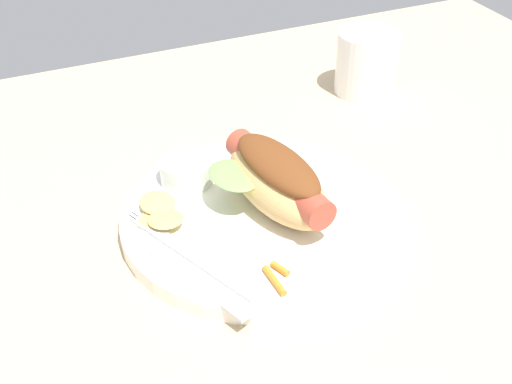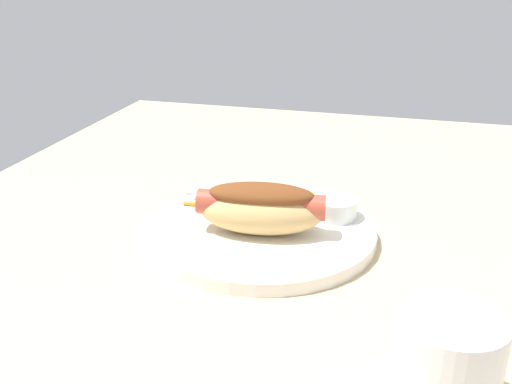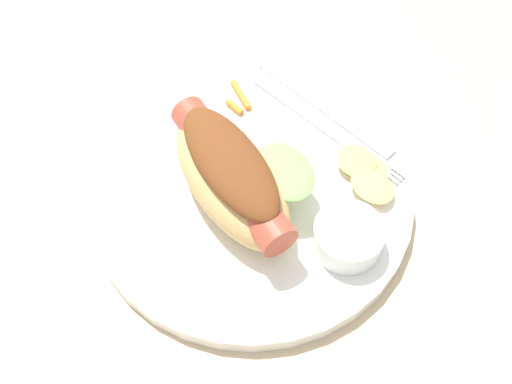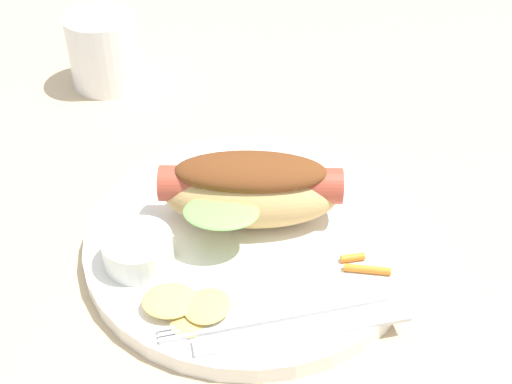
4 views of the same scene
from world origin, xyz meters
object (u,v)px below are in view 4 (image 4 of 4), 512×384
at_px(fork, 280,314).
at_px(hot_dog, 250,188).
at_px(drinking_cup, 104,50).
at_px(plate, 250,239).
at_px(sauce_ramekin, 138,250).
at_px(knife, 303,330).
at_px(carrot_garnish, 362,265).
at_px(chips_pile, 189,308).

bearing_deg(fork, hot_dog, -91.86).
bearing_deg(drinking_cup, plate, 40.25).
relative_size(sauce_ramekin, knife, 0.35).
relative_size(hot_dog, sauce_ramekin, 2.77).
bearing_deg(carrot_garnish, chips_pile, -61.59).
xyz_separation_m(plate, drinking_cup, (-0.24, -0.21, 0.03)).
distance_m(fork, drinking_cup, 0.41).
bearing_deg(sauce_ramekin, drinking_cup, -156.79).
bearing_deg(drinking_cup, chips_pile, 27.52).
bearing_deg(fork, carrot_garnish, -157.01).
distance_m(hot_dog, drinking_cup, 0.30).
xyz_separation_m(plate, chips_pile, (0.09, -0.03, 0.01)).
bearing_deg(fork, chips_pile, -14.87).
xyz_separation_m(plate, knife, (0.10, 0.05, 0.01)).
height_order(plate, chips_pile, chips_pile).
distance_m(plate, chips_pile, 0.10).
bearing_deg(hot_dog, drinking_cup, -55.29).
distance_m(sauce_ramekin, fork, 0.12).
bearing_deg(knife, hot_dog, -84.62).
height_order(sauce_ramekin, chips_pile, sauce_ramekin).
distance_m(sauce_ramekin, drinking_cup, 0.32).
bearing_deg(chips_pile, knife, 87.73).
distance_m(knife, chips_pile, 0.08).
bearing_deg(plate, chips_pile, -17.59).
bearing_deg(carrot_garnish, fork, -44.74).
bearing_deg(chips_pile, drinking_cup, -152.48).
bearing_deg(carrot_garnish, plate, -106.41).
bearing_deg(hot_dog, carrot_garnish, 147.48).
xyz_separation_m(plate, sauce_ramekin, (0.05, -0.08, 0.02)).
height_order(plate, drinking_cup, drinking_cup).
bearing_deg(plate, carrot_garnish, 73.59).
relative_size(chips_pile, drinking_cup, 0.93).
bearing_deg(hot_dog, chips_pile, 69.05).
bearing_deg(chips_pile, fork, 97.40).
xyz_separation_m(plate, carrot_garnish, (0.03, 0.09, 0.01)).
bearing_deg(plate, sauce_ramekin, -59.65).
height_order(chips_pile, drinking_cup, drinking_cup).
height_order(hot_dog, fork, hot_dog).
distance_m(hot_dog, chips_pile, 0.12).
bearing_deg(hot_dog, plate, 91.38).
xyz_separation_m(hot_dog, carrot_garnish, (0.05, 0.10, -0.03)).
relative_size(hot_dog, drinking_cup, 1.87).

